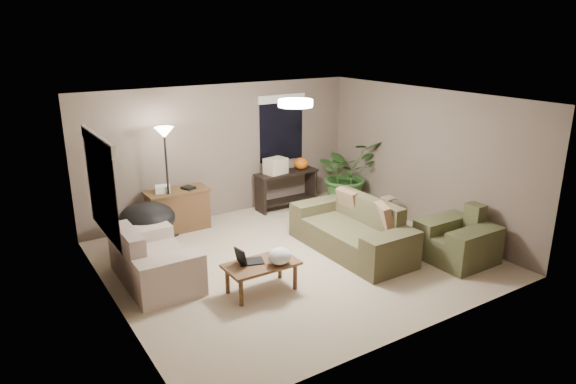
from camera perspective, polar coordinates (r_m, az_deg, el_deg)
room_shell at (r=7.71m, az=0.80°, el=1.04°), size 5.50×5.50×5.50m
main_sofa at (r=8.40m, az=7.22°, el=-4.59°), size 0.95×2.20×0.85m
throw_pillows at (r=8.43m, az=8.66°, el=-1.99°), size 0.39×1.38×0.47m
loveseat at (r=7.58m, az=-14.76°, el=-7.56°), size 0.90×1.60×0.85m
armchair at (r=8.43m, az=18.34°, el=-5.27°), size 0.95×1.00×0.85m
coffee_table at (r=7.06m, az=-2.98°, el=-8.35°), size 1.00×0.55×0.42m
laptop at (r=7.02m, az=-4.61°, el=-7.46°), size 0.40×0.32×0.24m
plastic_bag at (r=6.96m, az=-0.95°, el=-7.12°), size 0.38×0.35×0.23m
desk at (r=9.36m, az=-12.12°, el=-1.95°), size 1.10×0.50×0.75m
desk_papers at (r=9.17m, az=-13.17°, el=0.36°), size 0.72×0.32×0.12m
console_table at (r=10.29m, az=-0.17°, el=0.60°), size 1.30×0.40×0.75m
pumpkin at (r=10.35m, az=1.46°, el=3.18°), size 0.34×0.34×0.24m
cardboard_box at (r=10.03m, az=-1.38°, el=2.92°), size 0.46×0.37×0.31m
papasan_chair at (r=8.58m, az=-15.36°, el=-3.38°), size 1.05×1.05×0.80m
floor_lamp at (r=8.82m, az=-13.50°, el=5.02°), size 0.32×0.32×1.91m
ceiling_fixture at (r=7.45m, az=0.84°, el=9.84°), size 0.50×0.50×0.10m
houseplant at (r=10.42m, az=6.46°, el=1.26°), size 1.23×1.37×1.07m
cat_scratching_post at (r=9.71m, az=11.06°, el=-2.18°), size 0.32×0.32×0.50m
window_left at (r=6.81m, az=-20.23°, el=2.37°), size 0.05×1.56×1.33m
window_back at (r=10.31m, az=-0.72°, el=8.34°), size 1.06×0.05×1.33m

